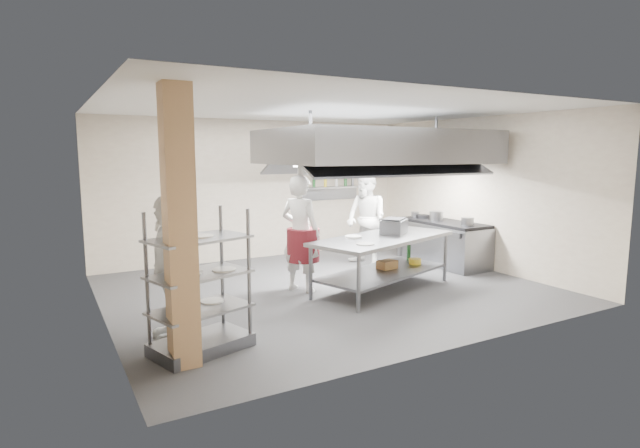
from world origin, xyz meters
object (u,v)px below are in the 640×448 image
chef_head (300,234)px  chef_plating (169,268)px  chef_line (366,219)px  island (383,263)px  cooking_range (443,244)px  stockpot (436,216)px  pass_rack (200,282)px  griddle (394,226)px

chef_head → chef_plating: bearing=85.7°
chef_head → chef_line: bearing=-92.6°
chef_head → island: bearing=-146.4°
cooking_range → stockpot: bearing=128.0°
island → pass_rack: size_ratio=1.62×
pass_rack → chef_plating: chef_plating is taller
island → pass_rack: 3.61m
island → chef_line: bearing=46.3°
chef_head → griddle: 1.67m
chef_line → griddle: chef_line is taller
island → cooking_range: (2.29, 1.00, -0.04)m
chef_line → griddle: (-0.44, -1.47, 0.07)m
pass_rack → chef_line: chef_line is taller
cooking_range → chef_line: chef_line is taller
island → griddle: size_ratio=5.52×
chef_line → pass_rack: bearing=-64.6°
chef_head → stockpot: 3.47m
pass_rack → chef_plating: (-0.22, 0.57, 0.07)m
island → chef_plating: 3.70m
pass_rack → island: bearing=1.0°
cooking_range → griddle: 2.16m
cooking_range → chef_line: (-1.48, 0.67, 0.54)m
pass_rack → stockpot: bearing=4.7°
island → chef_line: 1.93m
pass_rack → chef_plating: 0.62m
island → stockpot: bearing=9.3°
island → griddle: 0.72m
cooking_range → chef_head: 3.59m
stockpot → chef_head: bearing=-171.5°
cooking_range → chef_head: chef_head is taller
cooking_range → griddle: size_ratio=4.14×
cooking_range → chef_head: (-3.53, -0.38, 0.55)m
pass_rack → chef_head: (2.18, 1.72, 0.15)m
island → chef_head: bearing=135.6°
cooking_range → island: bearing=-156.4°
island → chef_line: size_ratio=1.39×
chef_plating → griddle: 4.08m
griddle → stockpot: size_ratio=1.72×
pass_rack → stockpot: size_ratio=5.86×
chef_head → griddle: chef_head is taller
cooking_range → chef_plating: (-5.93, -1.53, 0.48)m
cooking_range → chef_plating: size_ratio=1.11×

